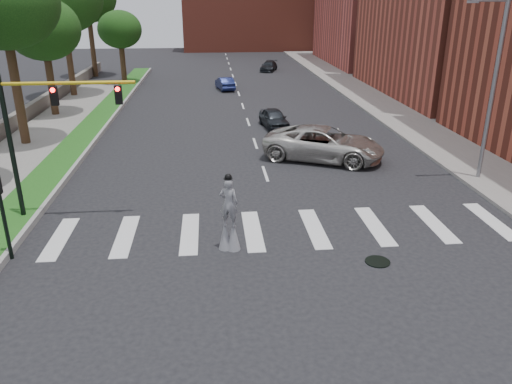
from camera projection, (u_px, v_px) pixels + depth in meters
name	position (u px, v px, depth m)	size (l,w,h in m)	color
ground_plane	(287.00, 241.00, 19.66)	(160.00, 160.00, 0.00)	black
grass_median	(95.00, 124.00, 37.16)	(2.00, 60.00, 0.25)	#1B5317
median_curb	(109.00, 123.00, 37.25)	(0.20, 60.00, 0.28)	gray
sidewalk_left	(2.00, 168.00, 27.65)	(4.00, 60.00, 0.18)	gray
sidewalk_right	(385.00, 105.00, 43.87)	(5.00, 90.00, 0.18)	gray
stone_wall	(26.00, 114.00, 38.39)	(0.50, 56.00, 1.10)	#615B53
manhole	(378.00, 262.00, 18.06)	(0.90, 0.90, 0.04)	black
streetlight	(492.00, 86.00, 24.37)	(2.05, 0.20, 9.00)	slate
traffic_signal	(38.00, 125.00, 20.08)	(5.30, 0.23, 6.20)	black
secondary_signal	(2.00, 210.00, 17.60)	(0.25, 0.21, 3.23)	black
stilt_performer	(229.00, 219.00, 18.57)	(0.83, 0.65, 3.04)	#372416
suv_crossing	(324.00, 144.00, 29.07)	(3.21, 6.96, 1.94)	beige
car_near	(274.00, 118.00, 36.36)	(1.60, 3.97, 1.35)	black
car_mid	(225.00, 83.00, 51.18)	(1.36, 3.90, 1.28)	navy
car_far	(269.00, 66.00, 64.04)	(1.68, 4.14, 1.20)	black
tree_2	(2.00, 2.00, 29.07)	(6.58, 6.58, 11.52)	#372416
tree_3	(43.00, 30.00, 37.61)	(5.53, 5.53, 9.04)	#372416
tree_6	(120.00, 30.00, 52.46)	(4.59, 4.59, 7.69)	#372416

